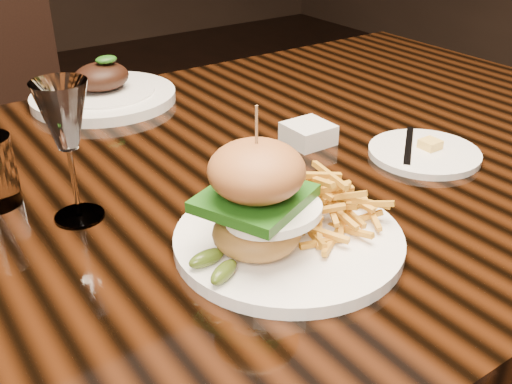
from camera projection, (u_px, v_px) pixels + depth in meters
dining_table at (204, 225)px, 0.86m from camera, size 1.60×0.90×0.75m
burger_plate at (286, 212)px, 0.65m from camera, size 0.26×0.26×0.18m
side_saucer at (424, 153)px, 0.88m from camera, size 0.16×0.16×0.02m
ramekin at (308, 134)px, 0.91m from camera, size 0.07×0.07×0.03m
wine_glass at (64, 121)px, 0.67m from camera, size 0.06×0.06×0.17m
far_dish at (103, 93)px, 1.07m from camera, size 0.26×0.26×0.09m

